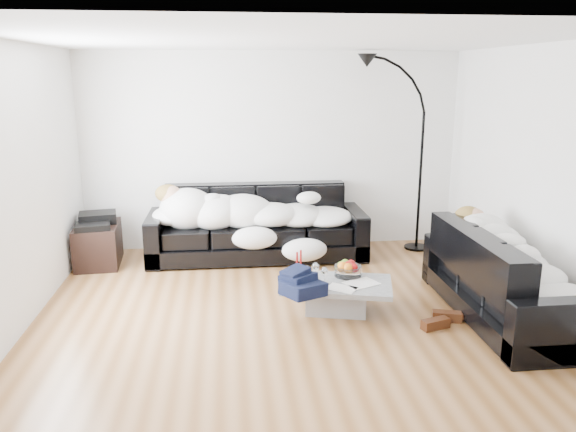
{
  "coord_description": "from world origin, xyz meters",
  "views": [
    {
      "loc": [
        -0.6,
        -5.2,
        2.3
      ],
      "look_at": [
        0.0,
        0.3,
        0.9
      ],
      "focal_mm": 35.0,
      "sensor_mm": 36.0,
      "label": 1
    }
  ],
  "objects": [
    {
      "name": "coffee_table",
      "position": [
        0.44,
        -0.09,
        0.16
      ],
      "size": [
        1.18,
        0.86,
        0.31
      ],
      "primitive_type": "cube",
      "rotation": [
        0.0,
        0.0,
        -0.24
      ],
      "color": "#939699",
      "rests_on": "ground"
    },
    {
      "name": "ground",
      "position": [
        0.0,
        0.0,
        0.0
      ],
      "size": [
        5.0,
        5.0,
        0.0
      ],
      "primitive_type": "plane",
      "color": "brown",
      "rests_on": "ground"
    },
    {
      "name": "sofa_right",
      "position": [
        2.04,
        -0.35,
        0.42
      ],
      "size": [
        0.9,
        2.1,
        0.85
      ],
      "primitive_type": "cube",
      "rotation": [
        0.0,
        0.0,
        1.57
      ],
      "color": "black",
      "rests_on": "ground"
    },
    {
      "name": "av_cabinet",
      "position": [
        -2.22,
        1.66,
        0.25
      ],
      "size": [
        0.56,
        0.77,
        0.51
      ],
      "primitive_type": "cube",
      "rotation": [
        0.0,
        0.0,
        0.07
      ],
      "color": "black",
      "rests_on": "ground"
    },
    {
      "name": "wine_glass_b",
      "position": [
        0.15,
        -0.07,
        0.4
      ],
      "size": [
        0.08,
        0.08,
        0.17
      ],
      "primitive_type": "cylinder",
      "rotation": [
        0.0,
        0.0,
        0.18
      ],
      "color": "white",
      "rests_on": "coffee_table"
    },
    {
      "name": "wall_back",
      "position": [
        0.0,
        2.25,
        1.3
      ],
      "size": [
        5.0,
        0.02,
        2.6
      ],
      "primitive_type": "cube",
      "color": "silver",
      "rests_on": "ground"
    },
    {
      "name": "stereo",
      "position": [
        -2.22,
        1.66,
        0.57
      ],
      "size": [
        0.5,
        0.42,
        0.13
      ],
      "primitive_type": "cube",
      "rotation": [
        0.0,
        0.0,
        0.2
      ],
      "color": "black",
      "rests_on": "av_cabinet"
    },
    {
      "name": "ceiling",
      "position": [
        0.0,
        0.0,
        2.6
      ],
      "size": [
        5.0,
        5.0,
        0.0
      ],
      "primitive_type": "plane",
      "color": "white",
      "rests_on": "ground"
    },
    {
      "name": "shoes",
      "position": [
        1.37,
        -0.5,
        0.05
      ],
      "size": [
        0.49,
        0.38,
        0.1
      ],
      "primitive_type": null,
      "rotation": [
        0.0,
        0.0,
        0.11
      ],
      "color": "#472311",
      "rests_on": "ground"
    },
    {
      "name": "wall_left",
      "position": [
        -2.5,
        0.0,
        1.3
      ],
      "size": [
        0.02,
        4.5,
        2.6
      ],
      "primitive_type": "cube",
      "color": "silver",
      "rests_on": "ground"
    },
    {
      "name": "wall_right",
      "position": [
        2.5,
        0.0,
        1.3
      ],
      "size": [
        0.02,
        4.5,
        2.6
      ],
      "primitive_type": "cube",
      "color": "silver",
      "rests_on": "ground"
    },
    {
      "name": "teal_cushion",
      "position": [
        1.98,
        0.29,
        0.72
      ],
      "size": [
        0.42,
        0.38,
        0.2
      ],
      "primitive_type": "ellipsoid",
      "rotation": [
        0.0,
        0.0,
        0.24
      ],
      "color": "#0D5E39",
      "rests_on": "sofa_right"
    },
    {
      "name": "floor_lamp",
      "position": [
        1.93,
        1.86,
        1.12
      ],
      "size": [
        0.82,
        0.35,
        2.24
      ],
      "primitive_type": null,
      "rotation": [
        0.0,
        0.0,
        0.03
      ],
      "color": "black",
      "rests_on": "ground"
    },
    {
      "name": "wine_glass_c",
      "position": [
        0.31,
        -0.1,
        0.39
      ],
      "size": [
        0.09,
        0.09,
        0.16
      ],
      "primitive_type": "cylinder",
      "rotation": [
        0.0,
        0.0,
        0.32
      ],
      "color": "white",
      "rests_on": "coffee_table"
    },
    {
      "name": "newspaper_a",
      "position": [
        0.67,
        -0.15,
        0.32
      ],
      "size": [
        0.38,
        0.34,
        0.01
      ],
      "primitive_type": "cube",
      "rotation": [
        0.0,
        0.0,
        0.43
      ],
      "color": "silver",
      "rests_on": "coffee_table"
    },
    {
      "name": "sleeper_back",
      "position": [
        -0.24,
        1.7,
        0.65
      ],
      "size": [
        2.33,
        0.8,
        0.47
      ],
      "primitive_type": null,
      "color": "white",
      "rests_on": "sofa_back"
    },
    {
      "name": "newspaper_b",
      "position": [
        0.46,
        -0.26,
        0.32
      ],
      "size": [
        0.33,
        0.31,
        0.01
      ],
      "primitive_type": "cube",
      "rotation": [
        0.0,
        0.0,
        -0.59
      ],
      "color": "silver",
      "rests_on": "coffee_table"
    },
    {
      "name": "sofa_back",
      "position": [
        -0.24,
        1.75,
        0.45
      ],
      "size": [
        2.75,
        0.95,
        0.9
      ],
      "primitive_type": "cube",
      "color": "black",
      "rests_on": "ground"
    },
    {
      "name": "navy_jacket",
      "position": [
        0.04,
        -0.32,
        0.49
      ],
      "size": [
        0.48,
        0.44,
        0.2
      ],
      "primitive_type": null,
      "rotation": [
        0.0,
        0.0,
        0.35
      ],
      "color": "black",
      "rests_on": "coffee_table"
    },
    {
      "name": "fruit_bowl",
      "position": [
        0.59,
        0.08,
        0.4
      ],
      "size": [
        0.29,
        0.29,
        0.17
      ],
      "primitive_type": "cylinder",
      "rotation": [
        0.0,
        0.0,
        -0.04
      ],
      "color": "white",
      "rests_on": "coffee_table"
    },
    {
      "name": "sleeper_right",
      "position": [
        2.04,
        -0.35,
        0.64
      ],
      "size": [
        0.76,
        1.8,
        0.44
      ],
      "primitive_type": null,
      "rotation": [
        0.0,
        0.0,
        1.57
      ],
      "color": "white",
      "rests_on": "sofa_right"
    },
    {
      "name": "candle_right",
      "position": [
        0.11,
        0.15,
        0.44
      ],
      "size": [
        0.05,
        0.05,
        0.27
      ],
      "primitive_type": "cylinder",
      "rotation": [
        0.0,
        0.0,
        -0.06
      ],
      "color": "maroon",
      "rests_on": "coffee_table"
    },
    {
      "name": "wine_glass_a",
      "position": [
        0.25,
        0.02,
        0.4
      ],
      "size": [
        0.08,
        0.08,
        0.17
      ],
      "primitive_type": "cylinder",
      "rotation": [
        0.0,
        0.0,
        -0.13
      ],
      "color": "white",
      "rests_on": "coffee_table"
    },
    {
      "name": "candle_left",
      "position": [
        0.07,
        0.1,
        0.44
      ],
      "size": [
        0.05,
        0.05,
        0.26
      ],
      "primitive_type": "cylinder",
      "rotation": [
        0.0,
        0.0,
        0.16
      ],
      "color": "maroon",
      "rests_on": "coffee_table"
    }
  ]
}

